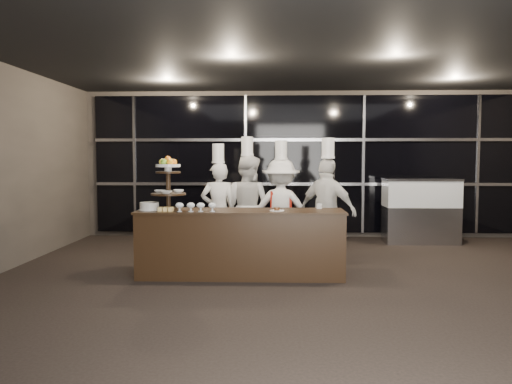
{
  "coord_description": "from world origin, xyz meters",
  "views": [
    {
      "loc": [
        -0.64,
        -5.31,
        1.65
      ],
      "look_at": [
        -0.88,
        1.8,
        1.15
      ],
      "focal_mm": 35.0,
      "sensor_mm": 36.0,
      "label": 1
    }
  ],
  "objects_px": {
    "chef_a": "(218,209)",
    "chef_d": "(327,210)",
    "buffet_counter": "(241,243)",
    "chef_c": "(281,209)",
    "display_stand": "(168,180)",
    "chef_b": "(247,206)",
    "layer_cake": "(149,206)",
    "display_case": "(421,207)"
  },
  "relations": [
    {
      "from": "buffet_counter",
      "to": "chef_a",
      "type": "relative_size",
      "value": 1.53
    },
    {
      "from": "chef_a",
      "to": "chef_b",
      "type": "distance_m",
      "value": 0.48
    },
    {
      "from": "buffet_counter",
      "to": "chef_a",
      "type": "xyz_separation_m",
      "value": [
        -0.43,
        1.16,
        0.35
      ]
    },
    {
      "from": "chef_b",
      "to": "chef_c",
      "type": "bearing_deg",
      "value": -8.77
    },
    {
      "from": "buffet_counter",
      "to": "chef_d",
      "type": "bearing_deg",
      "value": 31.75
    },
    {
      "from": "chef_d",
      "to": "display_stand",
      "type": "bearing_deg",
      "value": -160.88
    },
    {
      "from": "buffet_counter",
      "to": "layer_cake",
      "type": "height_order",
      "value": "layer_cake"
    },
    {
      "from": "display_stand",
      "to": "chef_c",
      "type": "xyz_separation_m",
      "value": [
        1.57,
        1.21,
        -0.52
      ]
    },
    {
      "from": "chef_b",
      "to": "chef_c",
      "type": "height_order",
      "value": "chef_b"
    },
    {
      "from": "buffet_counter",
      "to": "chef_c",
      "type": "xyz_separation_m",
      "value": [
        0.57,
        1.21,
        0.35
      ]
    },
    {
      "from": "chef_d",
      "to": "layer_cake",
      "type": "bearing_deg",
      "value": -161.66
    },
    {
      "from": "chef_d",
      "to": "chef_c",
      "type": "bearing_deg",
      "value": 148.89
    },
    {
      "from": "chef_b",
      "to": "chef_d",
      "type": "bearing_deg",
      "value": -22.13
    },
    {
      "from": "display_stand",
      "to": "chef_a",
      "type": "relative_size",
      "value": 0.4
    },
    {
      "from": "buffet_counter",
      "to": "chef_c",
      "type": "bearing_deg",
      "value": 64.76
    },
    {
      "from": "buffet_counter",
      "to": "display_stand",
      "type": "height_order",
      "value": "display_stand"
    },
    {
      "from": "chef_d",
      "to": "display_case",
      "type": "bearing_deg",
      "value": 45.15
    },
    {
      "from": "display_case",
      "to": "chef_a",
      "type": "height_order",
      "value": "chef_a"
    },
    {
      "from": "chef_a",
      "to": "chef_d",
      "type": "height_order",
      "value": "chef_d"
    },
    {
      "from": "display_case",
      "to": "chef_d",
      "type": "relative_size",
      "value": 0.72
    },
    {
      "from": "buffet_counter",
      "to": "chef_a",
      "type": "bearing_deg",
      "value": 110.61
    },
    {
      "from": "chef_b",
      "to": "chef_d",
      "type": "relative_size",
      "value": 1.02
    },
    {
      "from": "chef_b",
      "to": "buffet_counter",
      "type": "bearing_deg",
      "value": -91.03
    },
    {
      "from": "layer_cake",
      "to": "chef_d",
      "type": "bearing_deg",
      "value": 18.34
    },
    {
      "from": "chef_a",
      "to": "chef_d",
      "type": "bearing_deg",
      "value": -12.11
    },
    {
      "from": "display_stand",
      "to": "layer_cake",
      "type": "height_order",
      "value": "display_stand"
    },
    {
      "from": "layer_cake",
      "to": "chef_d",
      "type": "distance_m",
      "value": 2.67
    },
    {
      "from": "display_stand",
      "to": "chef_a",
      "type": "height_order",
      "value": "chef_a"
    },
    {
      "from": "display_case",
      "to": "chef_a",
      "type": "distance_m",
      "value": 4.06
    },
    {
      "from": "display_case",
      "to": "chef_d",
      "type": "distance_m",
      "value": 2.84
    },
    {
      "from": "display_case",
      "to": "chef_b",
      "type": "relative_size",
      "value": 0.71
    },
    {
      "from": "chef_a",
      "to": "chef_d",
      "type": "relative_size",
      "value": 0.96
    },
    {
      "from": "chef_c",
      "to": "chef_d",
      "type": "height_order",
      "value": "chef_d"
    },
    {
      "from": "chef_c",
      "to": "display_case",
      "type": "bearing_deg",
      "value": 30.44
    },
    {
      "from": "layer_cake",
      "to": "display_case",
      "type": "xyz_separation_m",
      "value": [
        4.53,
        2.85,
        -0.29
      ]
    },
    {
      "from": "display_stand",
      "to": "chef_b",
      "type": "relative_size",
      "value": 0.38
    },
    {
      "from": "buffet_counter",
      "to": "chef_b",
      "type": "height_order",
      "value": "chef_b"
    },
    {
      "from": "chef_d",
      "to": "chef_a",
      "type": "bearing_deg",
      "value": 167.89
    },
    {
      "from": "layer_cake",
      "to": "chef_a",
      "type": "xyz_separation_m",
      "value": [
        0.82,
        1.21,
        -0.16
      ]
    },
    {
      "from": "buffet_counter",
      "to": "display_stand",
      "type": "xyz_separation_m",
      "value": [
        -1.0,
        -0.0,
        0.87
      ]
    },
    {
      "from": "display_case",
      "to": "chef_b",
      "type": "height_order",
      "value": "chef_b"
    },
    {
      "from": "layer_cake",
      "to": "chef_c",
      "type": "bearing_deg",
      "value": 34.65
    }
  ]
}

